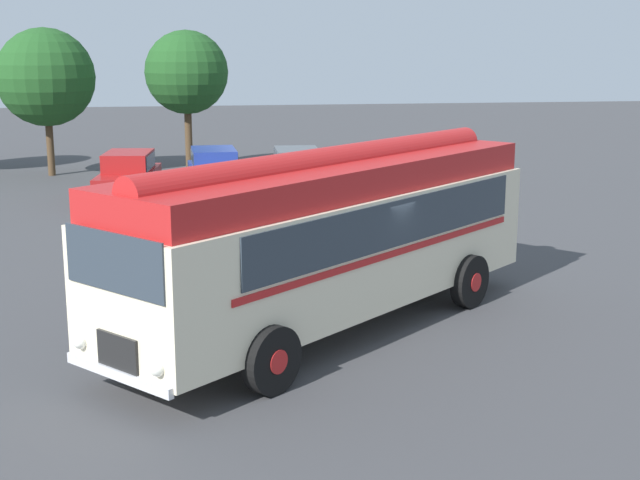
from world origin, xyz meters
The scene contains 8 objects.
ground_plane centered at (0.00, 0.00, 0.00)m, with size 120.00×120.00×0.00m, color #3D3D3F.
vintage_bus centered at (-0.24, -0.32, 1.89)m, with size 9.17×8.51×3.49m.
car_near_left centered at (-4.80, 14.54, 0.85)m, with size 2.32×4.37×1.66m.
car_mid_left centered at (-1.86, 15.05, 0.85)m, with size 2.06×4.25×1.66m.
car_mid_right centered at (1.04, 14.55, 0.85)m, with size 2.09×4.26×1.66m.
car_far_right centered at (3.87, 14.65, 0.85)m, with size 1.99×4.21×1.66m.
tree_left_of_centre centered at (-8.25, 20.97, 3.98)m, with size 3.90×3.90×5.90m.
tree_centre centered at (-2.70, 21.48, 4.07)m, with size 3.45×3.45×5.82m.
Camera 1 is at (-2.96, -16.34, 5.38)m, focal length 50.00 mm.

